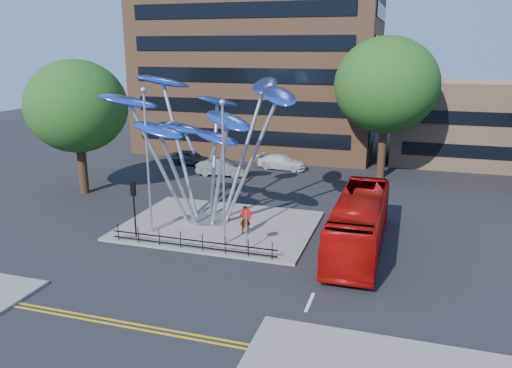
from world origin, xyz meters
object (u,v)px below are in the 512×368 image
(street_lamp_right, at_px, (223,161))
(parked_car_mid, at_px, (222,167))
(tree_left, at_px, (77,107))
(traffic_light_island, at_px, (134,197))
(red_bus, at_px, (359,223))
(tree_right, at_px, (386,85))
(pedestrian, at_px, (245,220))
(no_entry_sign_island, at_px, (247,222))
(leaf_sculpture, at_px, (206,118))
(parked_car_left, at_px, (190,158))
(street_lamp_left, at_px, (147,149))
(parked_car_right, at_px, (282,162))

(street_lamp_right, height_order, parked_car_mid, street_lamp_right)
(tree_left, bearing_deg, traffic_light_island, -39.81)
(red_bus, bearing_deg, tree_right, 89.83)
(street_lamp_right, distance_m, pedestrian, 4.55)
(red_bus, distance_m, pedestrian, 6.82)
(no_entry_sign_island, bearing_deg, street_lamp_right, 162.13)
(tree_right, relative_size, leaf_sculpture, 0.95)
(tree_left, xyz_separation_m, parked_car_left, (3.93, 11.40, -6.07))
(leaf_sculpture, height_order, pedestrian, leaf_sculpture)
(pedestrian, bearing_deg, tree_left, -33.24)
(street_lamp_left, bearing_deg, parked_car_right, 79.69)
(street_lamp_left, distance_m, no_entry_sign_island, 7.47)
(tree_left, relative_size, parked_car_right, 2.20)
(street_lamp_left, bearing_deg, traffic_light_island, -116.57)
(tree_left, bearing_deg, leaf_sculpture, -15.55)
(red_bus, relative_size, parked_car_mid, 2.45)
(street_lamp_left, distance_m, red_bus, 13.04)
(no_entry_sign_island, distance_m, red_bus, 6.39)
(leaf_sculpture, xyz_separation_m, red_bus, (9.95, -1.69, -5.31))
(tree_right, relative_size, red_bus, 1.08)
(leaf_sculpture, relative_size, street_lamp_right, 1.53)
(tree_left, height_order, leaf_sculpture, tree_left)
(red_bus, xyz_separation_m, parked_car_left, (-17.96, 16.40, -0.84))
(no_entry_sign_island, height_order, parked_car_mid, no_entry_sign_island)
(traffic_light_island, relative_size, parked_car_mid, 0.75)
(no_entry_sign_island, bearing_deg, leaf_sculpture, 134.33)
(tree_right, height_order, street_lamp_right, tree_right)
(tree_left, xyz_separation_m, no_entry_sign_island, (16.00, -7.48, -4.98))
(street_lamp_left, bearing_deg, pedestrian, 14.83)
(leaf_sculpture, xyz_separation_m, pedestrian, (3.15, -1.70, -5.84))
(tree_right, relative_size, parked_car_mid, 2.65)
(tree_left, height_order, street_lamp_right, tree_left)
(tree_right, distance_m, parked_car_mid, 15.82)
(leaf_sculpture, distance_m, parked_car_mid, 13.66)
(no_entry_sign_island, bearing_deg, tree_left, 154.93)
(street_lamp_left, relative_size, parked_car_left, 2.07)
(red_bus, height_order, parked_car_right, red_bus)
(street_lamp_right, distance_m, parked_car_right, 19.91)
(street_lamp_left, bearing_deg, street_lamp_right, -5.71)
(traffic_light_island, distance_m, no_entry_sign_island, 7.05)
(parked_car_right, bearing_deg, tree_right, -85.57)
(street_lamp_left, height_order, parked_car_right, street_lamp_left)
(red_bus, bearing_deg, no_entry_sign_island, -156.96)
(traffic_light_island, xyz_separation_m, parked_car_mid, (-0.57, 15.88, -1.86))
(tree_left, height_order, traffic_light_island, tree_left)
(no_entry_sign_island, bearing_deg, pedestrian, 110.47)
(traffic_light_island, distance_m, red_bus, 13.17)
(no_entry_sign_island, bearing_deg, parked_car_mid, 115.51)
(tree_right, bearing_deg, tree_left, -151.39)
(leaf_sculpture, bearing_deg, red_bus, -9.63)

